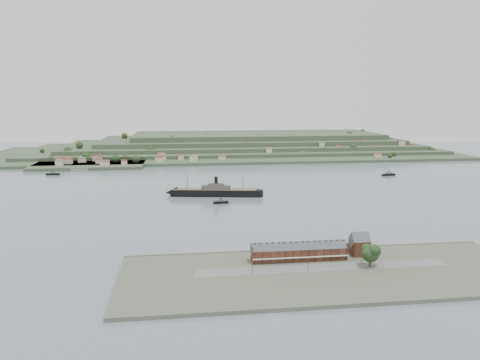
{
  "coord_description": "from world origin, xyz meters",
  "views": [
    {
      "loc": [
        -76.99,
        -417.06,
        93.32
      ],
      "look_at": [
        -17.9,
        30.0,
        14.15
      ],
      "focal_mm": 35.0,
      "sensor_mm": 36.0,
      "label": 1
    }
  ],
  "objects": [
    {
      "name": "ground",
      "position": [
        0.0,
        0.0,
        0.0
      ],
      "size": [
        1400.0,
        1400.0,
        0.0
      ],
      "primitive_type": "plane",
      "color": "slate",
      "rests_on": "ground"
    },
    {
      "name": "gabled_building",
      "position": [
        27.5,
        -164.0,
        8.19
      ],
      "size": [
        10.4,
        10.18,
        14.09
      ],
      "color": "#3F2316",
      "rests_on": "ground"
    },
    {
      "name": "steamship",
      "position": [
        -45.94,
        24.39,
        4.19
      ],
      "size": [
        94.15,
        26.23,
        22.7
      ],
      "color": "black",
      "rests_on": "ground"
    },
    {
      "name": "ferry_east",
      "position": [
        176.81,
        117.14,
        1.56
      ],
      "size": [
        17.9,
        8.42,
        6.48
      ],
      "color": "black",
      "rests_on": "ground"
    },
    {
      "name": "fig_tree",
      "position": [
        26.2,
        -184.08,
        10.04
      ],
      "size": [
        11.8,
        10.22,
        13.16
      ],
      "color": "#42321E",
      "rests_on": "ground"
    },
    {
      "name": "terrace_row",
      "position": [
        -10.0,
        -168.02,
        6.84
      ],
      "size": [
        55.6,
        9.8,
        11.07
      ],
      "color": "#3F2316",
      "rests_on": "ground"
    },
    {
      "name": "tugboat",
      "position": [
        -40.45,
        -9.1,
        1.47
      ],
      "size": [
        13.69,
        4.96,
        6.03
      ],
      "color": "black",
      "rests_on": "ground"
    },
    {
      "name": "far_peninsula",
      "position": [
        27.91,
        393.1,
        11.88
      ],
      "size": [
        760.0,
        309.0,
        30.0
      ],
      "color": "#32442D",
      "rests_on": "ground"
    },
    {
      "name": "near_shore",
      "position": [
        0.0,
        -186.75,
        1.01
      ],
      "size": [
        220.0,
        80.0,
        2.6
      ],
      "color": "#4C5142",
      "rests_on": "ground"
    },
    {
      "name": "ferry_west",
      "position": [
        -231.12,
        175.49,
        1.46
      ],
      "size": [
        16.47,
        5.92,
        6.05
      ],
      "color": "black",
      "rests_on": "ground"
    }
  ]
}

